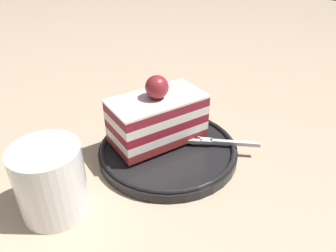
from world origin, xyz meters
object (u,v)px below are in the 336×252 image
Objects in this scene: cake_slice at (157,117)px; fork at (217,142)px; dessert_plate at (168,150)px; drink_glass_near at (51,183)px.

fork is (-0.07, -0.05, -0.03)m from cake_slice.
dessert_plate is 0.16m from drink_glass_near.
drink_glass_near is (0.07, 0.21, 0.02)m from fork.
cake_slice is at bearing -89.65° from drink_glass_near.
cake_slice reaches higher than dessert_plate.
fork is at bearing -107.62° from drink_glass_near.
dessert_plate is at bearing 46.72° from fork.
cake_slice is (0.02, -0.00, 0.04)m from dessert_plate.
drink_glass_near is (0.02, 0.16, 0.03)m from dessert_plate.
cake_slice reaches higher than fork.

